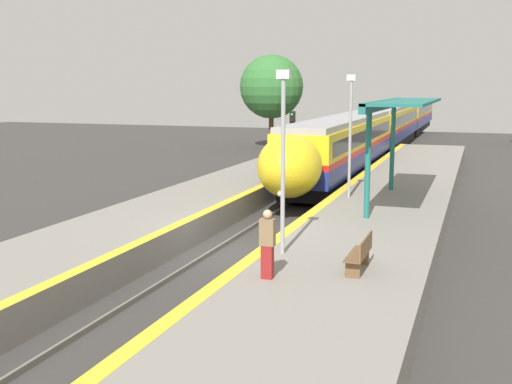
{
  "coord_description": "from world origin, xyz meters",
  "views": [
    {
      "loc": [
        7.59,
        -19.48,
        5.65
      ],
      "look_at": [
        0.59,
        0.54,
        2.07
      ],
      "focal_mm": 45.0,
      "sensor_mm": 36.0,
      "label": 1
    }
  ],
  "objects_px": {
    "lamppost_mid": "(350,128)",
    "railway_signal": "(292,141)",
    "lamppost_near": "(283,150)",
    "platform_bench": "(361,253)",
    "person_waiting": "(267,243)",
    "train": "(388,125)"
  },
  "relations": [
    {
      "from": "lamppost_mid",
      "to": "railway_signal",
      "type": "bearing_deg",
      "value": 121.88
    },
    {
      "from": "lamppost_near",
      "to": "lamppost_mid",
      "type": "bearing_deg",
      "value": 90.0
    },
    {
      "from": "platform_bench",
      "to": "person_waiting",
      "type": "xyz_separation_m",
      "value": [
        -2.04,
        -1.36,
        0.41
      ]
    },
    {
      "from": "lamppost_near",
      "to": "lamppost_mid",
      "type": "height_order",
      "value": "same"
    },
    {
      "from": "platform_bench",
      "to": "person_waiting",
      "type": "bearing_deg",
      "value": -146.34
    },
    {
      "from": "train",
      "to": "lamppost_near",
      "type": "height_order",
      "value": "lamppost_near"
    },
    {
      "from": "railway_signal",
      "to": "lamppost_mid",
      "type": "relative_size",
      "value": 0.83
    },
    {
      "from": "platform_bench",
      "to": "lamppost_near",
      "type": "xyz_separation_m",
      "value": [
        -2.38,
        1.01,
        2.44
      ]
    },
    {
      "from": "platform_bench",
      "to": "person_waiting",
      "type": "distance_m",
      "value": 2.49
    },
    {
      "from": "lamppost_near",
      "to": "lamppost_mid",
      "type": "distance_m",
      "value": 9.52
    },
    {
      "from": "train",
      "to": "platform_bench",
      "type": "height_order",
      "value": "train"
    },
    {
      "from": "platform_bench",
      "to": "lamppost_near",
      "type": "distance_m",
      "value": 3.55
    },
    {
      "from": "platform_bench",
      "to": "lamppost_mid",
      "type": "xyz_separation_m",
      "value": [
        -2.38,
        10.53,
        2.44
      ]
    },
    {
      "from": "platform_bench",
      "to": "railway_signal",
      "type": "bearing_deg",
      "value": 111.29
    },
    {
      "from": "railway_signal",
      "to": "platform_bench",
      "type": "bearing_deg",
      "value": -68.71
    },
    {
      "from": "train",
      "to": "platform_bench",
      "type": "bearing_deg",
      "value": -83.13
    },
    {
      "from": "train",
      "to": "lamppost_near",
      "type": "bearing_deg",
      "value": -86.36
    },
    {
      "from": "train",
      "to": "lamppost_near",
      "type": "xyz_separation_m",
      "value": [
        2.54,
        -39.87,
        1.75
      ]
    },
    {
      "from": "railway_signal",
      "to": "person_waiting",
      "type": "bearing_deg",
      "value": -75.63
    },
    {
      "from": "platform_bench",
      "to": "lamppost_mid",
      "type": "distance_m",
      "value": 11.07
    },
    {
      "from": "person_waiting",
      "to": "railway_signal",
      "type": "bearing_deg",
      "value": 104.37
    },
    {
      "from": "person_waiting",
      "to": "lamppost_mid",
      "type": "bearing_deg",
      "value": 91.64
    }
  ]
}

